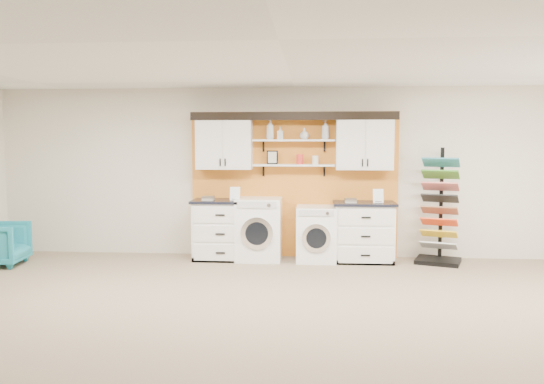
# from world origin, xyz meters

# --- Properties ---
(floor) EXTENTS (10.00, 10.00, 0.00)m
(floor) POSITION_xyz_m (0.00, 0.00, 0.00)
(floor) COLOR #8B725E
(floor) RESTS_ON ground
(ceiling) EXTENTS (10.00, 10.00, 0.00)m
(ceiling) POSITION_xyz_m (0.00, 0.00, 2.80)
(ceiling) COLOR white
(ceiling) RESTS_ON wall_back
(wall_back) EXTENTS (10.00, 0.00, 10.00)m
(wall_back) POSITION_xyz_m (0.00, 4.00, 1.40)
(wall_back) COLOR beige
(wall_back) RESTS_ON floor
(accent_panel) EXTENTS (3.40, 0.07, 2.40)m
(accent_panel) POSITION_xyz_m (0.00, 3.96, 1.20)
(accent_panel) COLOR orange
(accent_panel) RESTS_ON wall_back
(upper_cabinet_left) EXTENTS (0.90, 0.35, 0.84)m
(upper_cabinet_left) POSITION_xyz_m (-1.13, 3.79, 1.88)
(upper_cabinet_left) COLOR white
(upper_cabinet_left) RESTS_ON wall_back
(upper_cabinet_right) EXTENTS (0.90, 0.35, 0.84)m
(upper_cabinet_right) POSITION_xyz_m (1.13, 3.79, 1.88)
(upper_cabinet_right) COLOR white
(upper_cabinet_right) RESTS_ON wall_back
(shelf_lower) EXTENTS (1.32, 0.28, 0.03)m
(shelf_lower) POSITION_xyz_m (0.00, 3.80, 1.53)
(shelf_lower) COLOR white
(shelf_lower) RESTS_ON wall_back
(shelf_upper) EXTENTS (1.32, 0.28, 0.03)m
(shelf_upper) POSITION_xyz_m (0.00, 3.80, 1.93)
(shelf_upper) COLOR white
(shelf_upper) RESTS_ON wall_back
(crown_molding) EXTENTS (3.30, 0.41, 0.13)m
(crown_molding) POSITION_xyz_m (0.00, 3.81, 2.33)
(crown_molding) COLOR black
(crown_molding) RESTS_ON wall_back
(picture_frame) EXTENTS (0.18, 0.02, 0.22)m
(picture_frame) POSITION_xyz_m (-0.35, 3.85, 1.66)
(picture_frame) COLOR black
(picture_frame) RESTS_ON shelf_lower
(canister_red) EXTENTS (0.11, 0.11, 0.16)m
(canister_red) POSITION_xyz_m (0.10, 3.80, 1.62)
(canister_red) COLOR red
(canister_red) RESTS_ON shelf_lower
(canister_cream) EXTENTS (0.10, 0.10, 0.14)m
(canister_cream) POSITION_xyz_m (0.35, 3.80, 1.61)
(canister_cream) COLOR silver
(canister_cream) RESTS_ON shelf_lower
(base_cabinet_left) EXTENTS (0.99, 0.66, 0.97)m
(base_cabinet_left) POSITION_xyz_m (-1.13, 3.64, 0.49)
(base_cabinet_left) COLOR white
(base_cabinet_left) RESTS_ON floor
(base_cabinet_right) EXTENTS (0.98, 0.66, 0.95)m
(base_cabinet_right) POSITION_xyz_m (1.13, 3.64, 0.48)
(base_cabinet_right) COLOR white
(base_cabinet_right) RESTS_ON floor
(washer) EXTENTS (0.72, 0.71, 1.01)m
(washer) POSITION_xyz_m (-0.55, 3.64, 0.50)
(washer) COLOR white
(washer) RESTS_ON floor
(dryer) EXTENTS (0.63, 0.71, 0.88)m
(dryer) POSITION_xyz_m (0.37, 3.64, 0.44)
(dryer) COLOR white
(dryer) RESTS_ON floor
(sample_rack) EXTENTS (0.81, 0.74, 1.82)m
(sample_rack) POSITION_xyz_m (2.30, 3.64, 0.56)
(sample_rack) COLOR black
(sample_rack) RESTS_ON floor
(armchair) EXTENTS (0.81, 0.80, 0.67)m
(armchair) POSITION_xyz_m (-4.50, 2.93, 0.33)
(armchair) COLOR teal
(armchair) RESTS_ON floor
(soap_bottle_a) EXTENTS (0.17, 0.17, 0.32)m
(soap_bottle_a) POSITION_xyz_m (-0.38, 3.80, 2.11)
(soap_bottle_a) COLOR silver
(soap_bottle_a) RESTS_ON shelf_upper
(soap_bottle_b) EXTENTS (0.10, 0.10, 0.21)m
(soap_bottle_b) POSITION_xyz_m (-0.22, 3.80, 2.05)
(soap_bottle_b) COLOR silver
(soap_bottle_b) RESTS_ON shelf_upper
(soap_bottle_c) EXTENTS (0.18, 0.18, 0.18)m
(soap_bottle_c) POSITION_xyz_m (0.17, 3.80, 2.04)
(soap_bottle_c) COLOR silver
(soap_bottle_c) RESTS_ON shelf_upper
(soap_bottle_d) EXTENTS (0.16, 0.16, 0.30)m
(soap_bottle_d) POSITION_xyz_m (0.51, 3.80, 2.10)
(soap_bottle_d) COLOR silver
(soap_bottle_d) RESTS_ON shelf_upper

